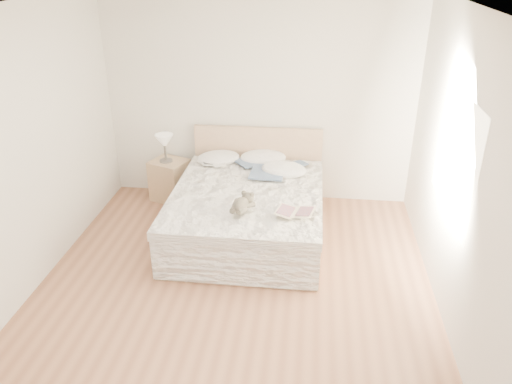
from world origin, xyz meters
The scene contains 17 objects.
floor centered at (0.00, 0.00, 0.00)m, with size 4.00×4.50×0.00m, color brown.
ceiling centered at (0.00, 0.00, 2.70)m, with size 4.00×4.50×0.00m, color white.
wall_back centered at (0.00, 2.25, 1.35)m, with size 4.00×0.02×2.70m, color silver.
wall_front centered at (0.00, -2.25, 1.35)m, with size 4.00×0.02×2.70m, color silver.
wall_left centered at (-2.00, 0.00, 1.35)m, with size 0.02×4.50×2.70m, color silver.
wall_right centered at (2.00, 0.00, 1.35)m, with size 0.02×4.50×2.70m, color silver.
window centered at (1.99, 0.30, 1.45)m, with size 0.02×1.30×1.10m, color white.
bed centered at (0.00, 1.19, 0.31)m, with size 1.72×2.14×1.00m.
nightstand centered at (-1.17, 1.97, 0.28)m, with size 0.45×0.40×0.56m, color tan.
table_lamp centered at (-1.20, 1.95, 0.83)m, with size 0.27×0.27×0.37m.
pillow_left centered at (-0.49, 1.96, 0.64)m, with size 0.57×0.40×0.17m, color white.
pillow_middle centered at (0.09, 2.04, 0.64)m, with size 0.60×0.42×0.18m, color white.
pillow_right centered at (0.38, 1.68, 0.64)m, with size 0.57×0.40×0.17m, color white.
blouse centered at (0.19, 1.67, 0.63)m, with size 0.64×0.69×0.03m, color #3E5274, non-canonical shape.
photo_book centered at (-0.53, 1.79, 0.63)m, with size 0.30×0.21×0.02m, color silver.
childrens_book centered at (0.58, 0.60, 0.63)m, with size 0.40×0.27×0.03m, color #F8E8C4.
teddy_bear centered at (0.00, 0.56, 0.65)m, with size 0.21×0.30×0.16m, color #5A5345, non-canonical shape.
Camera 1 is at (0.70, -4.00, 3.11)m, focal length 35.00 mm.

